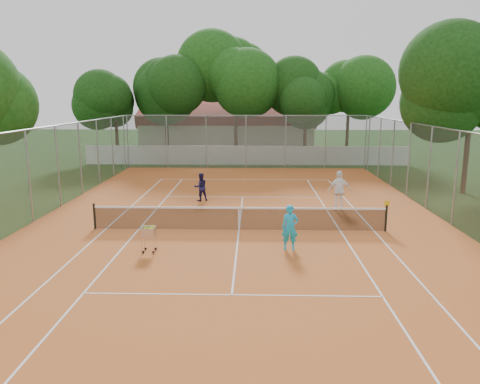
{
  "coord_description": "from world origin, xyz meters",
  "views": [
    {
      "loc": [
        0.57,
        -18.4,
        5.36
      ],
      "look_at": [
        0.0,
        1.5,
        1.3
      ],
      "focal_mm": 35.0,
      "sensor_mm": 36.0,
      "label": 1
    }
  ],
  "objects_px": {
    "clubhouse": "(228,129)",
    "player_far_left": "(201,187)",
    "ball_hopper": "(149,238)",
    "player_far_right": "(339,191)",
    "tennis_net": "(239,218)",
    "player_near": "(290,228)"
  },
  "relations": [
    {
      "from": "clubhouse",
      "to": "ball_hopper",
      "type": "distance_m",
      "value": 31.9
    },
    {
      "from": "ball_hopper",
      "to": "player_near",
      "type": "bearing_deg",
      "value": 0.07
    },
    {
      "from": "clubhouse",
      "to": "player_far_left",
      "type": "relative_size",
      "value": 11.19
    },
    {
      "from": "tennis_net",
      "to": "clubhouse",
      "type": "height_order",
      "value": "clubhouse"
    },
    {
      "from": "player_far_left",
      "to": "player_far_right",
      "type": "distance_m",
      "value": 7.1
    },
    {
      "from": "tennis_net",
      "to": "ball_hopper",
      "type": "relative_size",
      "value": 12.03
    },
    {
      "from": "tennis_net",
      "to": "player_near",
      "type": "height_order",
      "value": "player_near"
    },
    {
      "from": "player_near",
      "to": "player_far_right",
      "type": "distance_m",
      "value": 6.61
    },
    {
      "from": "tennis_net",
      "to": "clubhouse",
      "type": "xyz_separation_m",
      "value": [
        -2.0,
        29.0,
        1.69
      ]
    },
    {
      "from": "tennis_net",
      "to": "ball_hopper",
      "type": "xyz_separation_m",
      "value": [
        -3.06,
        -2.83,
        0.0
      ]
    },
    {
      "from": "tennis_net",
      "to": "clubhouse",
      "type": "bearing_deg",
      "value": 93.95
    },
    {
      "from": "tennis_net",
      "to": "player_far_left",
      "type": "height_order",
      "value": "player_far_left"
    },
    {
      "from": "clubhouse",
      "to": "player_far_left",
      "type": "distance_m",
      "value": 23.61
    },
    {
      "from": "clubhouse",
      "to": "tennis_net",
      "type": "bearing_deg",
      "value": -86.05
    },
    {
      "from": "clubhouse",
      "to": "player_far_right",
      "type": "distance_m",
      "value": 26.33
    },
    {
      "from": "clubhouse",
      "to": "player_far_left",
      "type": "height_order",
      "value": "clubhouse"
    },
    {
      "from": "player_near",
      "to": "ball_hopper",
      "type": "distance_m",
      "value": 4.97
    },
    {
      "from": "player_near",
      "to": "ball_hopper",
      "type": "bearing_deg",
      "value": -174.3
    },
    {
      "from": "player_far_right",
      "to": "clubhouse",
      "type": "bearing_deg",
      "value": -80.68
    },
    {
      "from": "ball_hopper",
      "to": "player_far_right",
      "type": "bearing_deg",
      "value": 34.89
    },
    {
      "from": "clubhouse",
      "to": "ball_hopper",
      "type": "bearing_deg",
      "value": -91.9
    },
    {
      "from": "tennis_net",
      "to": "player_far_right",
      "type": "distance_m",
      "value": 5.9
    }
  ]
}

